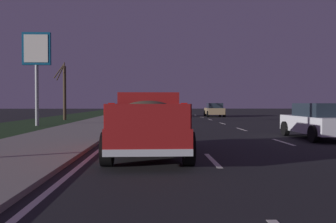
{
  "coord_description": "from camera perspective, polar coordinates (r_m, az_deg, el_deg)",
  "views": [
    {
      "loc": [
        -0.07,
        3.27,
        1.55
      ],
      "look_at": [
        11.62,
        2.88,
        1.27
      ],
      "focal_mm": 38.11,
      "sensor_mm": 36.0,
      "label": 1
    }
  ],
  "objects": [
    {
      "name": "grass_verge",
      "position": [
        28.62,
        -20.59,
        -1.82
      ],
      "size": [
        108.0,
        6.0,
        0.01
      ],
      "primitive_type": "cube",
      "color": "#1E3819",
      "rests_on": "ground"
    },
    {
      "name": "gas_price_sign",
      "position": [
        26.0,
        -20.28,
        8.3
      ],
      "size": [
        0.27,
        1.9,
        6.33
      ],
      "color": "#99999E",
      "rests_on": "ground"
    },
    {
      "name": "sedan_tan",
      "position": [
        40.96,
        7.42,
        0.28
      ],
      "size": [
        4.44,
        2.09,
        1.54
      ],
      "color": "#9E845B",
      "rests_on": "ground"
    },
    {
      "name": "ground",
      "position": [
        27.31,
        5.0,
        -1.89
      ],
      "size": [
        144.0,
        144.0,
        0.0
      ],
      "primitive_type": "plane",
      "color": "black"
    },
    {
      "name": "sidewalk_shoulder",
      "position": [
        27.43,
        -10.65,
        -1.77
      ],
      "size": [
        108.0,
        4.0,
        0.12
      ],
      "primitive_type": "cube",
      "color": "gray",
      "rests_on": "ground"
    },
    {
      "name": "pickup_truck",
      "position": [
        10.59,
        -3.14,
        -1.71
      ],
      "size": [
        5.45,
        2.34,
        1.87
      ],
      "color": "maroon",
      "rests_on": "ground"
    },
    {
      "name": "lane_markings",
      "position": [
        30.26,
        -1.5,
        -1.56
      ],
      "size": [
        108.0,
        7.04,
        0.01
      ],
      "color": "silver",
      "rests_on": "ground"
    },
    {
      "name": "sedan_white",
      "position": [
        16.66,
        23.04,
        -1.37
      ],
      "size": [
        4.41,
        2.04,
        1.54
      ],
      "color": "silver",
      "rests_on": "ground"
    },
    {
      "name": "sedan_black",
      "position": [
        40.64,
        -2.26,
        0.28
      ],
      "size": [
        4.44,
        2.08,
        1.54
      ],
      "color": "black",
      "rests_on": "ground"
    },
    {
      "name": "bare_tree_far",
      "position": [
        33.86,
        -16.26,
        3.24
      ],
      "size": [
        1.41,
        1.35,
        5.27
      ],
      "color": "#423323",
      "rests_on": "ground"
    }
  ]
}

